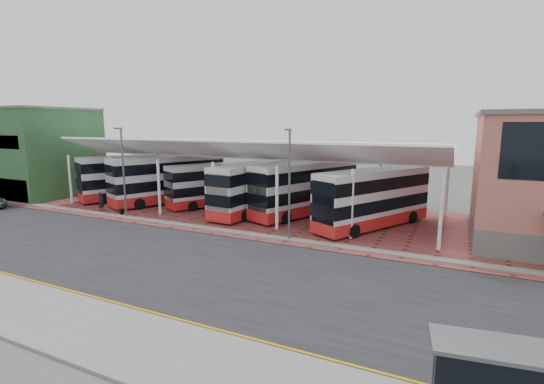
% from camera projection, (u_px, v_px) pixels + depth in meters
% --- Properties ---
extents(ground, '(140.00, 140.00, 0.00)m').
position_uv_depth(ground, '(218.00, 263.00, 24.05)').
color(ground, '#4A4D48').
extents(road, '(120.00, 14.00, 0.02)m').
position_uv_depth(road, '(209.00, 268.00, 23.16)').
color(road, black).
rests_on(road, ground).
extents(forecourt, '(72.00, 16.00, 0.06)m').
position_uv_depth(forecourt, '(319.00, 220.00, 34.74)').
color(forecourt, brown).
rests_on(forecourt, ground).
extents(sidewalk, '(120.00, 4.00, 0.14)m').
position_uv_depth(sidewalk, '(96.00, 331.00, 16.04)').
color(sidewalk, slate).
rests_on(sidewalk, ground).
extents(north_kerb, '(120.00, 0.80, 0.14)m').
position_uv_depth(north_kerb, '(264.00, 236.00, 29.54)').
color(north_kerb, slate).
rests_on(north_kerb, ground).
extents(yellow_line_near, '(120.00, 0.12, 0.01)m').
position_uv_depth(yellow_line_near, '(133.00, 311.00, 17.82)').
color(yellow_line_near, '#CB8A00').
rests_on(yellow_line_near, road).
extents(yellow_line_far, '(120.00, 0.12, 0.01)m').
position_uv_depth(yellow_line_far, '(138.00, 308.00, 18.09)').
color(yellow_line_far, '#CB8A00').
rests_on(yellow_line_far, road).
extents(canopy, '(37.00, 11.63, 7.07)m').
position_uv_depth(canopy, '(244.00, 151.00, 37.99)').
color(canopy, white).
rests_on(canopy, ground).
extents(shop_green, '(6.40, 10.20, 10.22)m').
position_uv_depth(shop_green, '(52.00, 152.00, 45.69)').
color(shop_green, '#2E5C31').
rests_on(shop_green, ground).
extents(shop_cream, '(6.40, 10.20, 10.22)m').
position_uv_depth(shop_cream, '(17.00, 151.00, 48.46)').
color(shop_cream, beige).
rests_on(shop_cream, ground).
extents(lamp_west, '(0.16, 0.90, 8.07)m').
position_uv_depth(lamp_west, '(123.00, 170.00, 34.84)').
color(lamp_west, '#525358').
rests_on(lamp_west, ground).
extents(lamp_east, '(0.16, 0.90, 8.07)m').
position_uv_depth(lamp_east, '(289.00, 181.00, 28.02)').
color(lamp_east, '#525358').
rests_on(lamp_east, ground).
extents(bus_0, '(7.67, 11.75, 4.85)m').
position_uv_depth(bus_0, '(135.00, 177.00, 44.47)').
color(bus_0, silver).
rests_on(bus_0, forecourt).
extents(bus_1, '(7.36, 12.20, 4.98)m').
position_uv_depth(bus_1, '(168.00, 179.00, 41.92)').
color(bus_1, silver).
rests_on(bus_1, forecourt).
extents(bus_2, '(7.13, 10.29, 4.30)m').
position_uv_depth(bus_2, '(217.00, 185.00, 40.66)').
color(bus_2, silver).
rests_on(bus_2, forecourt).
extents(bus_3, '(3.56, 11.67, 4.74)m').
position_uv_depth(bus_3, '(255.00, 188.00, 37.32)').
color(bus_3, silver).
rests_on(bus_3, forecourt).
extents(bus_4, '(6.97, 12.01, 4.88)m').
position_uv_depth(bus_4, '(305.00, 189.00, 36.34)').
color(bus_4, silver).
rests_on(bus_4, forecourt).
extents(bus_5, '(7.63, 11.32, 4.70)m').
position_uv_depth(bus_5, '(373.00, 199.00, 31.90)').
color(bus_5, silver).
rests_on(bus_5, forecourt).
extents(pedestrian, '(0.44, 0.67, 1.83)m').
position_uv_depth(pedestrian, '(101.00, 202.00, 37.91)').
color(pedestrian, black).
rests_on(pedestrian, forecourt).
extents(suitcase, '(0.31, 0.22, 0.54)m').
position_uv_depth(suitcase, '(121.00, 212.00, 36.62)').
color(suitcase, black).
rests_on(suitcase, forecourt).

